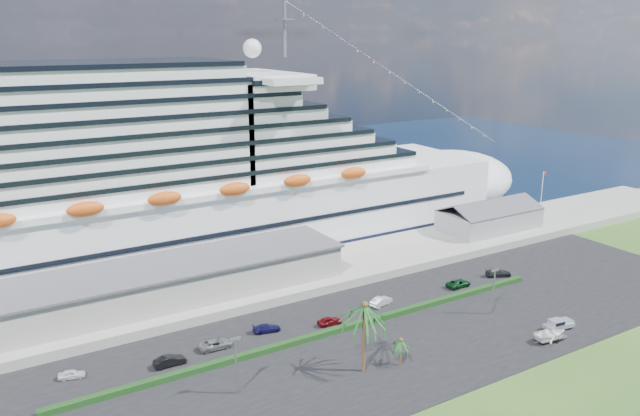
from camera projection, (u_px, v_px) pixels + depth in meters
ground at (435, 365)px, 91.67m from camera, size 420.00×420.00×0.00m
asphalt_lot at (389, 335)px, 100.71m from camera, size 140.00×38.00×0.12m
wharf at (301, 273)px, 124.37m from camera, size 240.00×20.00×1.80m
water at (162, 187)px, 198.74m from camera, size 420.00×160.00×0.02m
cruise_ship at (153, 185)px, 129.14m from camera, size 191.00×38.00×54.00m
terminal_building at (178, 279)px, 110.79m from camera, size 61.00×15.00×6.30m
port_shed at (489, 218)px, 149.37m from camera, size 24.00×12.31×7.37m
flagpole at (542, 193)px, 157.33m from camera, size 1.08×0.16×12.00m
hedge at (331, 332)px, 100.70m from camera, size 88.00×1.10×0.90m
lamp_post_left at (236, 359)px, 82.85m from camera, size 1.60×0.35×8.27m
lamp_post_right at (494, 286)px, 106.79m from camera, size 1.60×0.35×8.27m
palm_tall at (365, 313)px, 87.49m from camera, size 8.82×8.82×11.13m
palm_short at (401, 343)px, 90.49m from camera, size 3.53×3.53×4.56m
parked_car_0 at (72, 374)px, 87.80m from camera, size 3.91×2.42×1.24m
parked_car_1 at (169, 361)px, 91.09m from camera, size 4.72×1.72×1.55m
parked_car_2 at (216, 344)px, 96.11m from camera, size 5.37×2.70×1.46m
parked_car_3 at (267, 328)px, 101.50m from camera, size 4.87×2.76×1.33m
parked_car_4 at (329, 321)px, 103.97m from camera, size 4.28×1.97×1.42m
parked_car_5 at (381, 301)px, 111.41m from camera, size 5.03×2.85×1.57m
parked_car_6 at (458, 283)px, 119.53m from camera, size 5.18×2.48×1.43m
parked_car_7 at (498, 273)px, 124.77m from camera, size 5.56×3.95×1.50m
pickup_truck at (558, 324)px, 102.15m from camera, size 5.54×2.63×1.88m
boat_trailer at (551, 334)px, 98.25m from camera, size 6.64×4.74×1.85m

